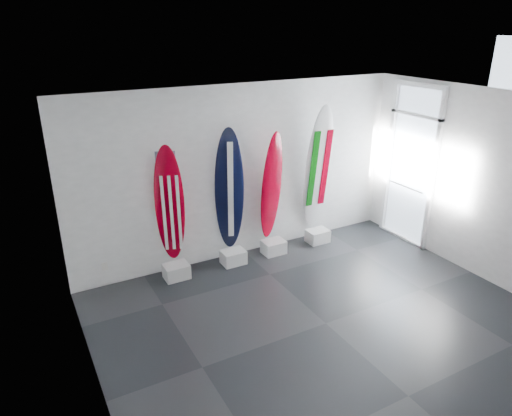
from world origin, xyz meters
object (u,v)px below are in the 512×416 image
surfboard_navy (229,190)px  surfboard_italy (318,169)px  surfboard_usa (170,205)px  surfboard_swiss (272,187)px

surfboard_navy → surfboard_italy: surfboard_italy is taller
surfboard_navy → surfboard_italy: size_ratio=0.90×
surfboard_usa → surfboard_italy: surfboard_italy is taller
surfboard_usa → surfboard_italy: bearing=20.1°
surfboard_swiss → surfboard_italy: 0.99m
surfboard_italy → surfboard_swiss: bearing=-176.4°
surfboard_navy → surfboard_swiss: surfboard_navy is taller
surfboard_usa → surfboard_swiss: surfboard_usa is taller
surfboard_swiss → surfboard_italy: size_ratio=0.84×
surfboard_navy → surfboard_italy: (1.78, 0.00, 0.11)m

